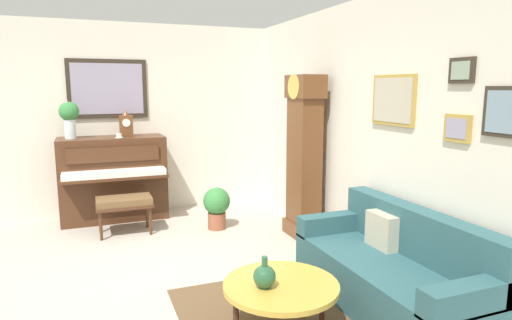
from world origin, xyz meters
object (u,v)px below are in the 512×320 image
at_px(grandfather_clock, 304,161).
at_px(green_jug, 265,276).
at_px(coffee_table, 281,287).
at_px(piano, 114,178).
at_px(flower_vase, 69,116).
at_px(teacup, 119,136).
at_px(potted_plant, 217,205).
at_px(piano_bench, 124,203).
at_px(couch, 394,272).
at_px(mantel_clock, 126,125).

xyz_separation_m(grandfather_clock, green_jug, (2.00, -1.35, -0.47)).
xyz_separation_m(grandfather_clock, coffee_table, (1.98, -1.21, -0.58)).
relative_size(piano, green_jug, 6.00).
bearing_deg(flower_vase, coffee_table, 22.57).
relative_size(teacup, potted_plant, 0.21).
bearing_deg(piano_bench, flower_vase, -140.80).
bearing_deg(couch, coffee_table, -87.78).
relative_size(grandfather_clock, couch, 1.07).
relative_size(piano, piano_bench, 2.06).
relative_size(grandfather_clock, potted_plant, 3.62).
relative_size(grandfather_clock, mantel_clock, 5.34).
distance_m(teacup, green_jug, 3.65).
distance_m(grandfather_clock, potted_plant, 1.32).
xyz_separation_m(coffee_table, teacup, (-3.49, -0.88, 0.82)).
xyz_separation_m(piano, mantel_clock, (0.00, 0.21, 0.75)).
bearing_deg(piano, grandfather_clock, 53.29).
bearing_deg(potted_plant, couch, 17.38).
distance_m(grandfather_clock, coffee_table, 2.39).
bearing_deg(flower_vase, piano_bench, 39.20).
xyz_separation_m(mantel_clock, green_jug, (3.63, 0.63, -0.85)).
distance_m(mantel_clock, potted_plant, 1.75).
bearing_deg(teacup, couch, 29.53).
distance_m(piano_bench, flower_vase, 1.45).
bearing_deg(potted_plant, grandfather_clock, 55.11).
height_order(mantel_clock, potted_plant, mantel_clock).
relative_size(coffee_table, flower_vase, 1.52).
relative_size(coffee_table, mantel_clock, 2.32).
bearing_deg(teacup, mantel_clock, 137.22).
xyz_separation_m(piano, couch, (3.57, 2.05, -0.29)).
xyz_separation_m(piano_bench, mantel_clock, (-0.74, 0.13, 0.95)).
relative_size(coffee_table, teacup, 7.59).
distance_m(couch, teacup, 4.06).
xyz_separation_m(couch, teacup, (-3.45, -1.95, 0.89)).
bearing_deg(piano, mantel_clock, 89.49).
xyz_separation_m(teacup, potted_plant, (0.85, 1.14, -0.88)).
relative_size(piano, teacup, 12.41).
height_order(mantel_clock, flower_vase, flower_vase).
relative_size(couch, potted_plant, 3.39).
bearing_deg(flower_vase, mantel_clock, 89.96).
height_order(piano_bench, green_jug, green_jug).
distance_m(piano, mantel_clock, 0.78).
bearing_deg(flower_vase, couch, 35.84).
relative_size(piano, potted_plant, 2.57).
bearing_deg(potted_plant, piano, -128.04).
xyz_separation_m(flower_vase, potted_plant, (0.97, 1.76, -1.17)).
distance_m(flower_vase, potted_plant, 2.33).
bearing_deg(potted_plant, mantel_clock, -133.12).
height_order(piano, flower_vase, flower_vase).
xyz_separation_m(piano, green_jug, (3.63, 0.83, -0.10)).
distance_m(grandfather_clock, flower_vase, 3.20).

